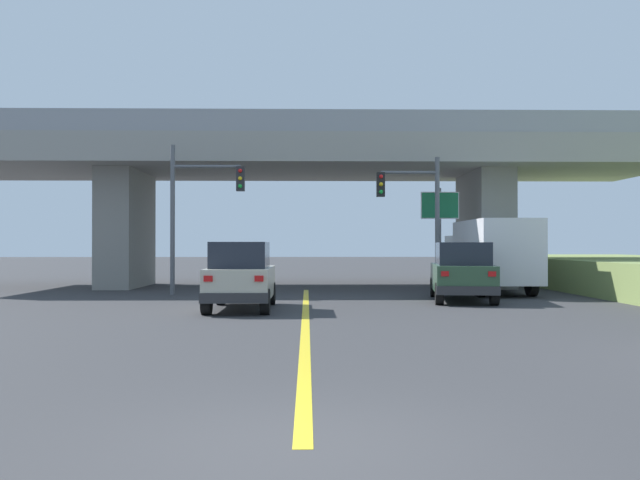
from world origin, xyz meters
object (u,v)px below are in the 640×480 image
suv_lead (241,276)px  suv_crossing (462,272)px  traffic_signal_nearside (417,207)px  traffic_signal_farside (196,202)px  highway_sign (440,215)px  box_truck (491,254)px

suv_lead → suv_crossing: 7.91m
suv_crossing → traffic_signal_nearside: (-1.02, 3.33, 2.41)m
suv_lead → traffic_signal_farside: (-2.33, 6.11, 2.61)m
traffic_signal_farside → highway_sign: bearing=16.4°
suv_lead → highway_sign: 12.15m
suv_lead → traffic_signal_nearside: (6.30, 6.35, 2.42)m
suv_lead → traffic_signal_nearside: traffic_signal_nearside is taller
suv_lead → highway_sign: (7.75, 9.08, 2.24)m
suv_crossing → traffic_signal_farside: size_ratio=0.83×
box_truck → highway_sign: (-1.70, 1.91, 1.69)m
suv_crossing → box_truck: size_ratio=0.68×
traffic_signal_farside → suv_crossing: bearing=-17.8°
box_truck → traffic_signal_nearside: traffic_signal_nearside is taller
traffic_signal_farside → suv_lead: bearing=-69.1°
traffic_signal_nearside → traffic_signal_farside: 8.64m
box_truck → traffic_signal_farside: traffic_signal_farside is taller
highway_sign → traffic_signal_farside: bearing=-163.6°
box_truck → traffic_signal_farside: 12.01m
box_truck → traffic_signal_nearside: (-3.14, -0.82, 1.87)m
suv_lead → traffic_signal_farside: traffic_signal_farside is taller
traffic_signal_nearside → traffic_signal_farside: size_ratio=0.93×
suv_crossing → highway_sign: bearing=93.8°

